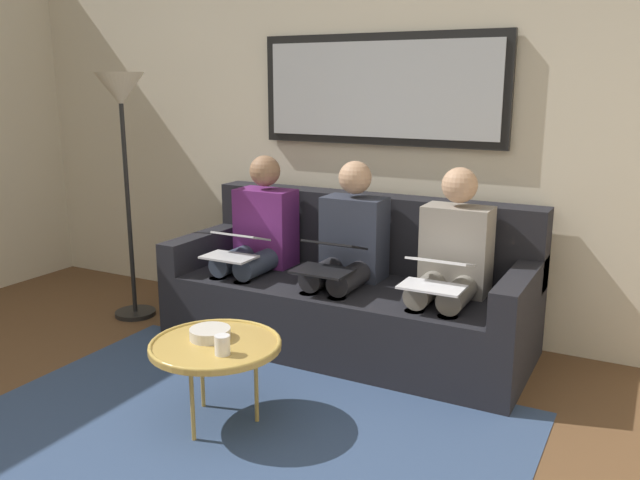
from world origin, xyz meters
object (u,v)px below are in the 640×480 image
(cup, at_px, (222,345))
(laptop_black, at_px, (329,256))
(bowl, at_px, (210,333))
(person_right, at_px, (258,239))
(framed_mirror, at_px, (380,90))
(person_left, at_px, (451,264))
(standing_lamp, at_px, (122,117))
(person_middle, at_px, (347,251))
(couch, at_px, (351,295))
(coffee_table, at_px, (215,346))
(laptop_silver, at_px, (236,245))
(laptop_white, at_px, (437,273))

(cup, bearing_deg, laptop_black, -91.31)
(bowl, bearing_deg, person_right, -67.88)
(cup, relative_size, bowl, 0.46)
(framed_mirror, distance_m, person_left, 1.23)
(bowl, height_order, standing_lamp, standing_lamp)
(standing_lamp, bearing_deg, person_left, -174.81)
(person_middle, bearing_deg, couch, -90.00)
(framed_mirror, bearing_deg, bowl, 83.17)
(bowl, height_order, person_left, person_left)
(coffee_table, distance_m, laptop_black, 0.95)
(laptop_silver, bearing_deg, framed_mirror, -132.29)
(laptop_white, relative_size, person_right, 0.29)
(coffee_table, relative_size, person_left, 0.54)
(laptop_silver, distance_m, standing_lamp, 1.18)
(framed_mirror, distance_m, standing_lamp, 1.69)
(coffee_table, xyz_separation_m, person_left, (-0.77, -1.15, 0.21))
(framed_mirror, xyz_separation_m, person_middle, (0.00, 0.46, -0.94))
(cup, distance_m, laptop_silver, 1.18)
(couch, xyz_separation_m, standing_lamp, (1.55, 0.27, 1.06))
(coffee_table, distance_m, cup, 0.15)
(laptop_black, distance_m, person_right, 0.68)
(cup, relative_size, laptop_white, 0.27)
(person_middle, xyz_separation_m, laptop_black, (0.00, 0.24, 0.02))
(coffee_table, bearing_deg, couch, -96.13)
(framed_mirror, bearing_deg, laptop_silver, 47.71)
(couch, distance_m, laptop_silver, 0.78)
(framed_mirror, xyz_separation_m, person_right, (0.64, 0.46, -0.94))
(standing_lamp, bearing_deg, framed_mirror, -157.07)
(person_left, height_order, standing_lamp, standing_lamp)
(framed_mirror, relative_size, person_right, 1.44)
(cup, xyz_separation_m, person_right, (0.62, -1.24, 0.16))
(bowl, height_order, laptop_white, laptop_white)
(coffee_table, height_order, bowl, bowl)
(standing_lamp, bearing_deg, person_right, -167.67)
(laptop_white, relative_size, standing_lamp, 0.20)
(coffee_table, height_order, person_right, person_right)
(framed_mirror, bearing_deg, coffee_table, 85.35)
(laptop_white, height_order, laptop_black, laptop_black)
(framed_mirror, relative_size, person_middle, 1.44)
(couch, bearing_deg, coffee_table, 83.87)
(coffee_table, distance_m, person_middle, 1.18)
(cup, distance_m, laptop_white, 1.20)
(person_right, xyz_separation_m, laptop_silver, (0.00, 0.25, 0.02))
(laptop_black, bearing_deg, coffee_table, 81.86)
(couch, bearing_deg, cup, 89.00)
(person_middle, relative_size, standing_lamp, 0.69)
(person_middle, bearing_deg, laptop_black, 90.00)
(laptop_white, xyz_separation_m, laptop_black, (0.64, -0.01, 0.01))
(standing_lamp, bearing_deg, laptop_black, 178.65)
(person_middle, height_order, laptop_black, person_middle)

